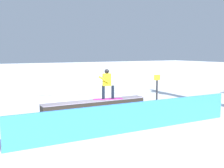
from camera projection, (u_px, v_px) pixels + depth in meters
ground_plane at (95, 114)px, 12.92m from camera, size 120.00×120.00×0.00m
grind_box at (95, 108)px, 12.89m from camera, size 5.16×0.75×0.66m
snowboarder at (107, 83)px, 13.06m from camera, size 1.44×0.74×1.46m
safety_fence at (134, 117)px, 10.00m from camera, size 9.23×0.23×1.10m
trail_marker at (157, 89)px, 14.73m from camera, size 0.40×0.10×1.72m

